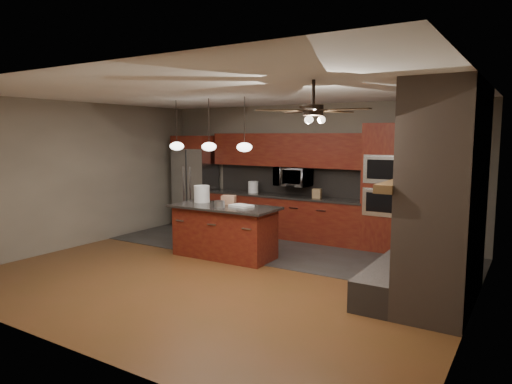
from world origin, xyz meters
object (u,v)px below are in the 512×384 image
Objects in this scene: oven_tower at (386,188)px; counter_box at (317,193)px; kitchen_island at (224,231)px; paint_tray at (241,206)px; refrigerator at (196,181)px; paint_can at (220,204)px; counter_bucket at (253,187)px; white_bucket at (202,194)px; microwave at (293,177)px; cardboard_box at (229,200)px.

oven_tower is 12.61× the size of counter_box.
paint_tray reaches higher than kitchen_island.
refrigerator is 11.90× the size of paint_can.
white_bucket is at bearing -89.28° from counter_bucket.
microwave reaches higher than kitchen_island.
microwave reaches higher than white_bucket.
counter_bucket is (-0.96, -0.05, -0.27)m from microwave.
paint_tray is at bearing -115.77° from counter_box.
kitchen_island is (-0.32, -2.03, -0.83)m from microwave.
cardboard_box is 1.97m from counter_box.
counter_bucket is at bearing 3.02° from refrigerator.
counter_box reaches higher than paint_can.
counter_box is at bearing 38.58° from cardboard_box.
oven_tower is at bearing 54.66° from paint_tray.
refrigerator reaches higher than paint_tray.
counter_box is (-1.38, -0.04, -0.20)m from oven_tower.
paint_can is 2.29m from counter_box.
microwave is 2.51m from refrigerator.
paint_can is (-2.25, -2.17, -0.21)m from oven_tower.
counter_box reaches higher than cardboard_box.
white_bucket is 1.24× the size of counter_bucket.
refrigerator is 3.11m from paint_tray.
white_bucket is 1.73× the size of paint_can.
oven_tower is at bearing 43.86° from paint_can.
refrigerator is 2.34m from white_bucket.
paint_tray is (-1.97, -1.91, -0.25)m from oven_tower.
paint_can is 0.47× the size of paint_tray.
white_bucket reaches higher than paint_tray.
cardboard_box is (-0.05, 0.21, 0.53)m from kitchen_island.
paint_can is at bearing -98.88° from cardboard_box.
paint_tray is 2.02× the size of counter_box.
kitchen_island is 7.72× the size of counter_bucket.
white_bucket is at bearing -174.65° from paint_tray.
oven_tower is 3.11m from kitchen_island.
refrigerator is at bearing -177.00° from microwave.
oven_tower is 3.25× the size of microwave.
white_bucket is at bearing 165.52° from kitchen_island.
paint_tray is (0.94, -0.09, -0.14)m from white_bucket.
counter_bucket is 1.34× the size of counter_box.
counter_bucket reaches higher than counter_box.
counter_bucket is (-0.02, 1.83, -0.05)m from white_bucket.
counter_box is at bearing 67.70° from paint_can.
counter_bucket reaches higher than cardboard_box.
kitchen_island is 5.12× the size of paint_tray.
refrigerator reaches higher than counter_bucket.
refrigerator reaches higher than counter_box.
microwave is 0.67m from counter_box.
counter_bucket reaches higher than paint_tray.
paint_tray is at bearing -135.94° from oven_tower.
cardboard_box is at bearing -101.60° from microwave.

